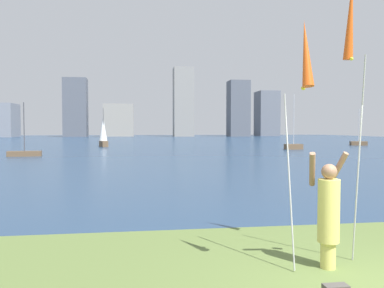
{
  "coord_description": "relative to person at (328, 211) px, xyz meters",
  "views": [
    {
      "loc": [
        -3.23,
        -4.3,
        2.14
      ],
      "look_at": [
        -0.57,
        14.54,
        1.37
      ],
      "focal_mm": 35.75,
      "sensor_mm": 36.0,
      "label": 1
    }
  ],
  "objects": [
    {
      "name": "skyline_tower_3",
      "position": [
        9.08,
        95.86,
        8.23
      ],
      "size": [
        5.23,
        4.93,
        18.21
      ],
      "color": "gray",
      "rests_on": "ground"
    },
    {
      "name": "sailboat_1",
      "position": [
        -11.52,
        25.29,
        -0.6
      ],
      "size": [
        2.5,
        0.82,
        4.14
      ],
      "color": "brown",
      "rests_on": "ground"
    },
    {
      "name": "skyline_tower_1",
      "position": [
        -18.92,
        96.98,
        6.68
      ],
      "size": [
        5.88,
        4.45,
        15.12
      ],
      "color": "#565B66",
      "rests_on": "ground"
    },
    {
      "name": "sailboat_7",
      "position": [
        12.88,
        31.77,
        -0.55
      ],
      "size": [
        1.84,
        1.15,
        5.66
      ],
      "color": "brown",
      "rests_on": "ground"
    },
    {
      "name": "skyline_tower_2",
      "position": [
        -8.02,
        98.75,
        3.44
      ],
      "size": [
        7.9,
        5.54,
        8.64
      ],
      "color": "gray",
      "rests_on": "ground"
    },
    {
      "name": "skyline_tower_0",
      "position": [
        -36.54,
        96.2,
        3.3
      ],
      "size": [
        6.28,
        7.81,
        8.37
      ],
      "color": "gray",
      "rests_on": "ground"
    },
    {
      "name": "kite_flag_left",
      "position": [
        -0.57,
        -0.37,
        2.19
      ],
      "size": [
        0.16,
        0.94,
        3.65
      ],
      "color": "#B2B2B7",
      "rests_on": "ground"
    },
    {
      "name": "person",
      "position": [
        0.0,
        0.0,
        0.0
      ],
      "size": [
        0.66,
        0.48,
        1.79
      ],
      "rotation": [
        0.0,
        0.0,
        -0.18
      ],
      "color": "#D8CC66",
      "rests_on": "ground"
    },
    {
      "name": "ground",
      "position": [
        0.35,
        49.81,
        -0.94
      ],
      "size": [
        120.0,
        138.0,
        0.12
      ],
      "color": "#5B7038"
    },
    {
      "name": "sailboat_3",
      "position": [
        24.71,
        39.35,
        -0.59
      ],
      "size": [
        2.14,
        1.46,
        4.56
      ],
      "color": "brown",
      "rests_on": "ground"
    },
    {
      "name": "kite_flag_right",
      "position": [
        0.57,
        0.44,
        2.96
      ],
      "size": [
        0.16,
        0.59,
        4.64
      ],
      "color": "#B2B2B7",
      "rests_on": "ground"
    },
    {
      "name": "skyline_tower_4",
      "position": [
        23.92,
        95.04,
        6.58
      ],
      "size": [
        5.37,
        5.38,
        14.91
      ],
      "color": "#565B66",
      "rests_on": "ground"
    },
    {
      "name": "sailboat_2",
      "position": [
        -6.94,
        40.41,
        0.78
      ],
      "size": [
        1.25,
        1.99,
        4.53
      ],
      "color": "brown",
      "rests_on": "ground"
    },
    {
      "name": "skyline_tower_5",
      "position": [
        33.62,
        99.91,
        5.46
      ],
      "size": [
        5.73,
        6.55,
        12.68
      ],
      "color": "slate",
      "rests_on": "ground"
    }
  ]
}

